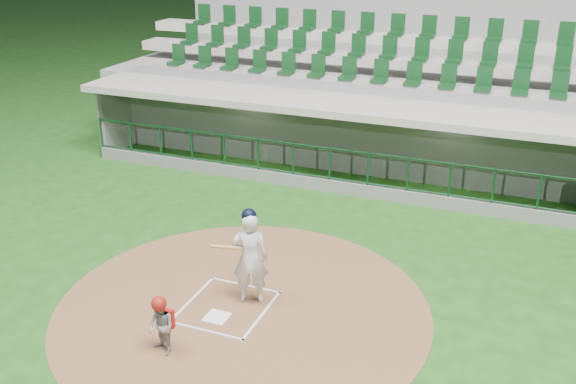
# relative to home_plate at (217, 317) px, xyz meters

# --- Properties ---
(ground) EXTENTS (120.00, 120.00, 0.00)m
(ground) POSITION_rel_home_plate_xyz_m (0.00, 0.70, -0.02)
(ground) COLOR #1A4A15
(ground) RESTS_ON ground
(dirt_circle) EXTENTS (7.20, 7.20, 0.01)m
(dirt_circle) POSITION_rel_home_plate_xyz_m (0.30, 0.50, -0.02)
(dirt_circle) COLOR brown
(dirt_circle) RESTS_ON ground
(home_plate) EXTENTS (0.43, 0.43, 0.02)m
(home_plate) POSITION_rel_home_plate_xyz_m (0.00, 0.00, 0.00)
(home_plate) COLOR white
(home_plate) RESTS_ON dirt_circle
(batter_box_chalk) EXTENTS (1.55, 1.80, 0.01)m
(batter_box_chalk) POSITION_rel_home_plate_xyz_m (0.00, 0.40, -0.00)
(batter_box_chalk) COLOR white
(batter_box_chalk) RESTS_ON ground
(dugout_structure) EXTENTS (16.40, 3.70, 3.00)m
(dugout_structure) POSITION_rel_home_plate_xyz_m (0.06, 8.52, 0.94)
(dugout_structure) COLOR slate
(dugout_structure) RESTS_ON ground
(seating_deck) EXTENTS (17.00, 6.72, 5.15)m
(seating_deck) POSITION_rel_home_plate_xyz_m (0.00, 11.61, 1.40)
(seating_deck) COLOR gray
(seating_deck) RESTS_ON ground
(batter) EXTENTS (0.94, 0.98, 1.97)m
(batter) POSITION_rel_home_plate_xyz_m (0.35, 0.78, 0.97)
(batter) COLOR silver
(batter) RESTS_ON dirt_circle
(catcher) EXTENTS (0.61, 0.55, 1.11)m
(catcher) POSITION_rel_home_plate_xyz_m (-0.37, -1.27, 0.54)
(catcher) COLOR gray
(catcher) RESTS_ON dirt_circle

